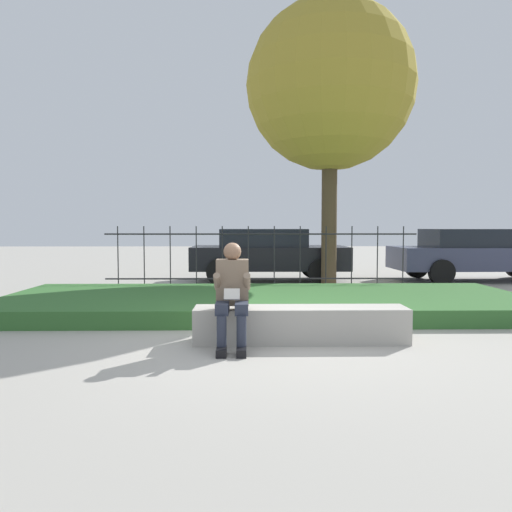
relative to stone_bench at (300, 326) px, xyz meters
The scene contains 8 objects.
ground_plane 0.40m from the stone_bench, behind, with size 60.00×60.00×0.00m, color #A8A399.
stone_bench is the anchor object (origin of this frame).
person_seated_reader 1.00m from the stone_bench, 161.09° to the right, with size 0.42×0.73×1.23m.
grass_berm 2.39m from the stone_bench, 98.33° to the left, with size 8.78×3.34×0.26m.
iron_fence 4.80m from the stone_bench, 94.17° to the left, with size 6.78×0.03×1.43m.
car_parked_center 6.83m from the stone_bench, 91.00° to the left, with size 3.97×2.01×1.36m.
car_parked_right 8.74m from the stone_bench, 51.43° to the left, with size 4.64×1.96×1.36m.
tree_behind_fence 7.28m from the stone_bench, 77.26° to the left, with size 3.88×3.88×6.61m.
Camera 1 is at (-0.31, -6.06, 1.42)m, focal length 35.00 mm.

